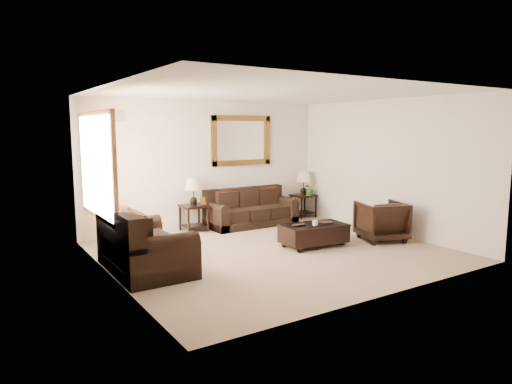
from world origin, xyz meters
TOP-DOWN VIEW (x-y plane):
  - room at (0.00, 0.00)m, footprint 5.51×5.01m
  - window at (-2.70, 0.90)m, footprint 0.07×1.96m
  - mirror at (0.82, 2.47)m, footprint 1.50×0.06m
  - air_vent at (-1.90, 2.48)m, footprint 0.25×0.02m
  - sofa at (0.82, 2.11)m, footprint 1.98×0.86m
  - loveseat at (-2.28, 0.18)m, footprint 1.02×1.71m
  - end_table_left at (-0.49, 2.21)m, footprint 0.51×0.51m
  - end_table_right at (2.40, 2.21)m, footprint 0.50×0.50m
  - coffee_table at (0.81, -0.08)m, footprint 1.24×0.75m
  - armchair at (2.18, -0.43)m, footprint 1.01×0.98m
  - potted_plant at (2.51, 2.12)m, footprint 0.32×0.35m

SIDE VIEW (x-z plane):
  - coffee_table at x=0.81m, z-range 0.00..0.50m
  - sofa at x=0.82m, z-range -0.11..0.70m
  - loveseat at x=-2.28m, z-range -0.13..0.84m
  - armchair at x=2.18m, z-range 0.00..0.83m
  - potted_plant at x=2.51m, z-range 0.54..0.78m
  - end_table_right at x=2.40m, z-range 0.17..1.27m
  - end_table_left at x=-0.49m, z-range 0.17..1.28m
  - room at x=0.00m, z-range 0.00..2.71m
  - window at x=-2.70m, z-range 0.72..2.38m
  - mirror at x=0.82m, z-range 1.30..2.40m
  - air_vent at x=-1.90m, z-range 2.26..2.44m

